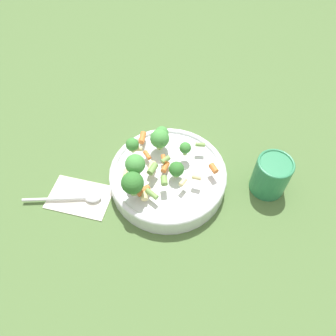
# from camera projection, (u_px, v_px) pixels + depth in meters

# --- Properties ---
(ground_plane) EXTENTS (3.00, 3.00, 0.00)m
(ground_plane) POSITION_uv_depth(u_px,v_px,m) (168.00, 183.00, 0.77)
(ground_plane) COLOR #4C6B38
(bowl) EXTENTS (0.26, 0.26, 0.05)m
(bowl) POSITION_uv_depth(u_px,v_px,m) (168.00, 176.00, 0.75)
(bowl) COLOR silver
(bowl) RESTS_ON ground_plane
(pasta_salad) EXTENTS (0.21, 0.21, 0.08)m
(pasta_salad) POSITION_uv_depth(u_px,v_px,m) (150.00, 160.00, 0.70)
(pasta_salad) COLOR #8CB766
(pasta_salad) RESTS_ON bowl
(cup) EXTENTS (0.08, 0.08, 0.09)m
(cup) POSITION_uv_depth(u_px,v_px,m) (271.00, 175.00, 0.72)
(cup) COLOR #2D7F51
(cup) RESTS_ON ground_plane
(napkin) EXTENTS (0.16, 0.14, 0.01)m
(napkin) POSITION_uv_depth(u_px,v_px,m) (80.00, 197.00, 0.74)
(napkin) COLOR white
(napkin) RESTS_ON ground_plane
(spoon) EXTENTS (0.15, 0.12, 0.01)m
(spoon) POSITION_uv_depth(u_px,v_px,m) (77.00, 198.00, 0.73)
(spoon) COLOR silver
(spoon) RESTS_ON napkin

